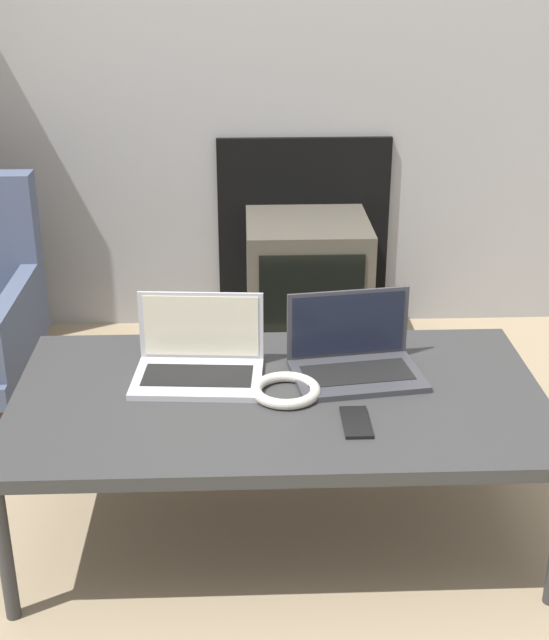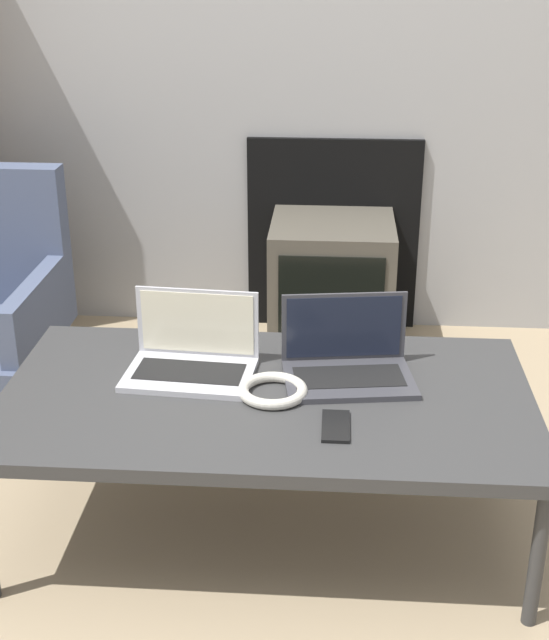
{
  "view_description": "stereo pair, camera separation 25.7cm",
  "coord_description": "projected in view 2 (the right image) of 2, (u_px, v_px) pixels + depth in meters",
  "views": [
    {
      "loc": [
        -0.09,
        -1.84,
        1.52
      ],
      "look_at": [
        0.0,
        0.52,
        0.49
      ],
      "focal_mm": 50.0,
      "sensor_mm": 36.0,
      "label": 1
    },
    {
      "loc": [
        0.17,
        -1.83,
        1.52
      ],
      "look_at": [
        0.0,
        0.52,
        0.49
      ],
      "focal_mm": 50.0,
      "sensor_mm": 36.0,
      "label": 2
    }
  ],
  "objects": [
    {
      "name": "ground_plane",
      "position": [
        260.0,
        575.0,
        2.29
      ],
      "size": [
        14.0,
        14.0,
        0.0
      ],
      "primitive_type": "plane",
      "color": "#998466"
    },
    {
      "name": "wall_back",
      "position": [
        297.0,
        1.0,
        3.3
      ],
      "size": [
        7.0,
        0.08,
        2.6
      ],
      "color": "#999999",
      "rests_on": "ground_plane"
    },
    {
      "name": "table",
      "position": [
        267.0,
        402.0,
        2.35
      ],
      "size": [
        1.4,
        0.77,
        0.41
      ],
      "color": "#333333",
      "rests_on": "ground_plane"
    },
    {
      "name": "laptop_left",
      "position": [
        192.0,
        356.0,
        2.44
      ],
      "size": [
        0.36,
        0.26,
        0.21
      ],
      "rotation": [
        0.0,
        0.0,
        -0.07
      ],
      "color": "#B2B2B7",
      "rests_on": "table"
    },
    {
      "name": "laptop_right",
      "position": [
        347.0,
        361.0,
        2.41
      ],
      "size": [
        0.37,
        0.28,
        0.21
      ],
      "rotation": [
        0.0,
        0.0,
        0.14
      ],
      "color": "#38383D",
      "rests_on": "table"
    },
    {
      "name": "headphones",
      "position": [
        273.0,
        390.0,
        2.32
      ],
      "size": [
        0.18,
        0.18,
        0.03
      ],
      "color": "beige",
      "rests_on": "table"
    },
    {
      "name": "phone",
      "position": [
        336.0,
        426.0,
        2.17
      ],
      "size": [
        0.07,
        0.15,
        0.01
      ],
      "color": "black",
      "rests_on": "table"
    },
    {
      "name": "tv",
      "position": [
        331.0,
        287.0,
        3.45
      ],
      "size": [
        0.47,
        0.46,
        0.52
      ],
      "color": "#4C473D",
      "rests_on": "ground_plane"
    }
  ]
}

